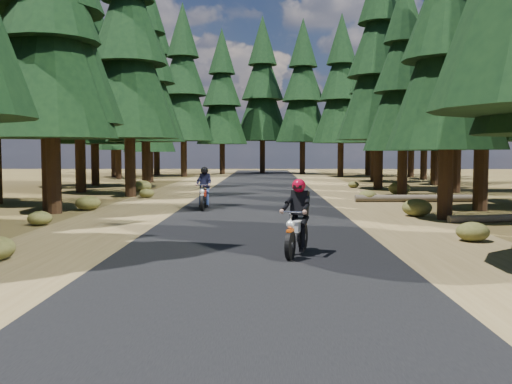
# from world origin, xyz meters

# --- Properties ---
(ground) EXTENTS (120.00, 120.00, 0.00)m
(ground) POSITION_xyz_m (0.00, 0.00, 0.00)
(ground) COLOR #453518
(ground) RESTS_ON ground
(road) EXTENTS (6.00, 100.00, 0.01)m
(road) POSITION_xyz_m (0.00, 5.00, 0.01)
(road) COLOR black
(road) RESTS_ON ground
(shoulder_l) EXTENTS (3.20, 100.00, 0.01)m
(shoulder_l) POSITION_xyz_m (-4.60, 5.00, 0.00)
(shoulder_l) COLOR brown
(shoulder_l) RESTS_ON ground
(shoulder_r) EXTENTS (3.20, 100.00, 0.01)m
(shoulder_r) POSITION_xyz_m (4.60, 5.00, 0.00)
(shoulder_r) COLOR brown
(shoulder_r) RESTS_ON ground
(pine_forest) EXTENTS (34.59, 55.08, 16.32)m
(pine_forest) POSITION_xyz_m (-0.02, 21.05, 7.89)
(pine_forest) COLOR black
(pine_forest) RESTS_ON ground
(log_near) EXTENTS (5.25, 0.49, 0.32)m
(log_near) POSITION_xyz_m (6.81, 11.05, 0.16)
(log_near) COLOR #4C4233
(log_near) RESTS_ON ground
(log_far) EXTENTS (3.47, 0.92, 0.24)m
(log_far) POSITION_xyz_m (7.61, 3.90, 0.12)
(log_far) COLOR #4C4233
(log_far) RESTS_ON ground
(understory_shrubs) EXTENTS (14.72, 30.94, 0.67)m
(understory_shrubs) POSITION_xyz_m (0.96, 7.41, 0.28)
(understory_shrubs) COLOR #474C1E
(understory_shrubs) RESTS_ON ground
(rider_lead) EXTENTS (1.03, 1.88, 1.61)m
(rider_lead) POSITION_xyz_m (0.92, -2.00, 0.54)
(rider_lead) COLOR silver
(rider_lead) RESTS_ON road
(rider_follow) EXTENTS (0.56, 1.81, 1.61)m
(rider_follow) POSITION_xyz_m (-2.06, 7.56, 0.54)
(rider_follow) COLOR #9E210A
(rider_follow) RESTS_ON road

